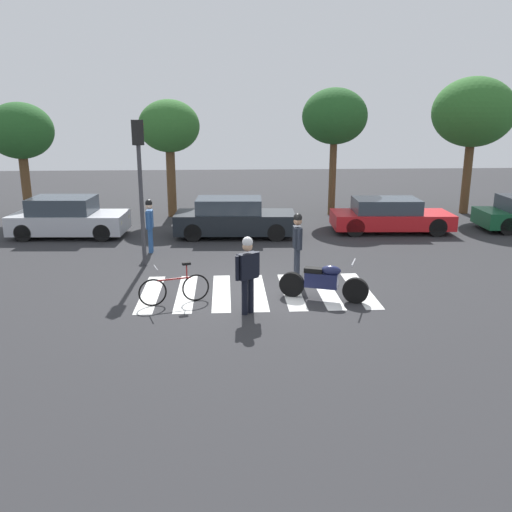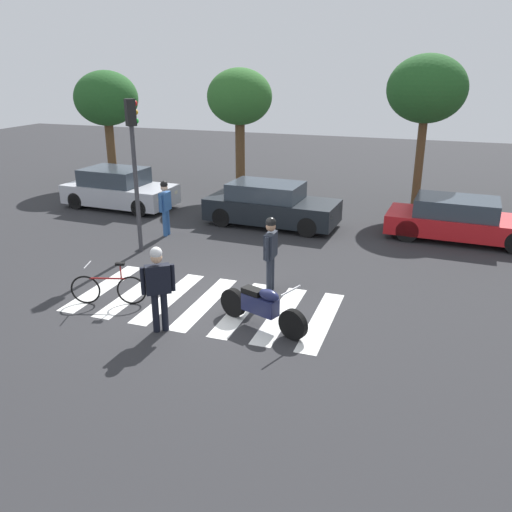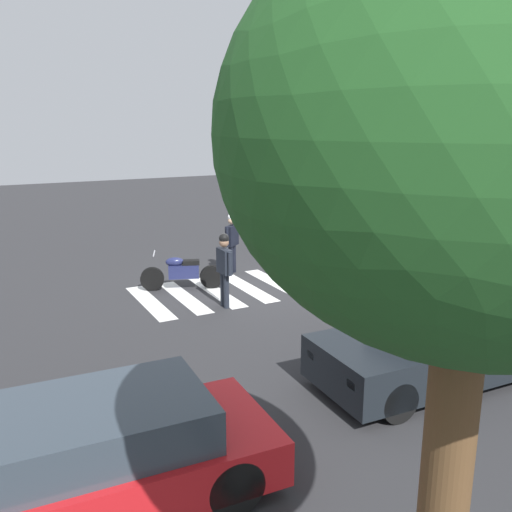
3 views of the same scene
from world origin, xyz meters
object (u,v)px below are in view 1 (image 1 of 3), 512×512
(officer_on_foot, at_px, (248,270))
(car_silver_sedan, at_px, (68,218))
(officer_by_motorcycle, at_px, (297,241))
(police_motorcycle, at_px, (323,282))
(car_red_convertible, at_px, (390,216))
(traffic_light_pole, at_px, (140,170))
(car_black_suv, at_px, (234,218))
(leaning_bicycle, at_px, (175,289))
(pedestrian_bystander, at_px, (150,222))

(officer_on_foot, distance_m, car_silver_sedan, 10.38)
(officer_by_motorcycle, relative_size, car_silver_sedan, 0.43)
(car_silver_sedan, bearing_deg, police_motorcycle, -42.35)
(car_red_convertible, relative_size, traffic_light_pole, 1.07)
(officer_on_foot, relative_size, car_red_convertible, 0.40)
(car_black_suv, relative_size, traffic_light_pole, 1.04)
(leaning_bicycle, height_order, traffic_light_pole, traffic_light_pole)
(car_silver_sedan, bearing_deg, car_black_suv, -3.68)
(leaning_bicycle, xyz_separation_m, car_red_convertible, (7.50, 7.54, 0.25))
(officer_on_foot, relative_size, car_silver_sedan, 0.43)
(police_motorcycle, xyz_separation_m, car_red_convertible, (3.91, 7.47, 0.17))
(leaning_bicycle, height_order, car_black_suv, car_black_suv)
(police_motorcycle, bearing_deg, leaning_bicycle, -178.81)
(police_motorcycle, bearing_deg, car_black_suv, 106.27)
(leaning_bicycle, relative_size, pedestrian_bystander, 0.95)
(officer_on_foot, height_order, car_silver_sedan, officer_on_foot)
(officer_on_foot, xyz_separation_m, traffic_light_pole, (-2.90, 4.14, 1.81))
(car_red_convertible, bearing_deg, car_black_suv, -175.85)
(officer_on_foot, height_order, pedestrian_bystander, officer_on_foot)
(leaning_bicycle, bearing_deg, traffic_light_pole, 109.36)
(car_silver_sedan, bearing_deg, traffic_light_pole, -50.76)
(car_red_convertible, bearing_deg, traffic_light_pole, -154.40)
(pedestrian_bystander, bearing_deg, officer_by_motorcycle, -34.74)
(car_silver_sedan, bearing_deg, pedestrian_bystander, -37.20)
(leaning_bicycle, xyz_separation_m, pedestrian_bystander, (-1.22, 4.97, 0.63))
(car_black_suv, xyz_separation_m, traffic_light_pole, (-2.73, -3.73, 2.17))
(officer_by_motorcycle, bearing_deg, leaning_bicycle, -149.14)
(officer_by_motorcycle, xyz_separation_m, car_red_convertible, (4.31, 5.63, -0.43))
(pedestrian_bystander, xyz_separation_m, car_black_suv, (2.76, 2.14, -0.32))
(car_black_suv, bearing_deg, officer_by_motorcycle, -72.36)
(pedestrian_bystander, bearing_deg, police_motorcycle, -45.48)
(police_motorcycle, bearing_deg, pedestrian_bystander, 134.52)
(leaning_bicycle, distance_m, pedestrian_bystander, 5.16)
(leaning_bicycle, distance_m, officer_by_motorcycle, 3.78)
(officer_by_motorcycle, relative_size, car_red_convertible, 0.40)
(police_motorcycle, relative_size, pedestrian_bystander, 1.21)
(officer_on_foot, bearing_deg, pedestrian_bystander, 117.14)
(police_motorcycle, height_order, officer_on_foot, officer_on_foot)
(leaning_bicycle, bearing_deg, police_motorcycle, 1.19)
(car_red_convertible, xyz_separation_m, traffic_light_pole, (-8.69, -4.16, 2.23))
(officer_by_motorcycle, bearing_deg, pedestrian_bystander, 145.26)
(car_red_convertible, bearing_deg, car_silver_sedan, -179.80)
(car_black_suv, height_order, traffic_light_pole, traffic_light_pole)
(car_black_suv, bearing_deg, leaning_bicycle, -102.23)
(leaning_bicycle, xyz_separation_m, officer_on_foot, (1.72, -0.76, 0.67))
(car_silver_sedan, height_order, car_black_suv, car_silver_sedan)
(police_motorcycle, bearing_deg, car_red_convertible, 62.38)
(officer_by_motorcycle, xyz_separation_m, traffic_light_pole, (-4.38, 1.47, 1.80))
(police_motorcycle, relative_size, car_silver_sedan, 0.50)
(officer_by_motorcycle, distance_m, pedestrian_bystander, 5.37)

